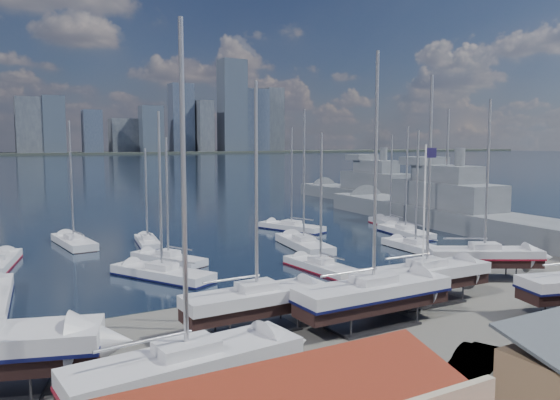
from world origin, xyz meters
TOP-DOWN VIEW (x-y plane):
  - ground at (0.00, -10.00)m, footprint 1400.00×1400.00m
  - water at (0.00, 300.00)m, footprint 1400.00×600.00m
  - far_shore at (0.00, 560.00)m, footprint 1400.00×80.00m
  - sailboat_cradle_1 at (-17.80, -15.47)m, footprint 10.88×3.94m
  - sailboat_cradle_2 at (-10.24, -7.41)m, footprint 9.68×2.86m
  - sailboat_cradle_3 at (-3.16, -10.27)m, footprint 11.06×3.17m
  - sailboat_cradle_4 at (3.66, -8.12)m, footprint 10.45×3.22m
  - sailboat_cradle_6 at (13.32, -5.32)m, footprint 9.77×7.20m
  - sailboat_moored_2 at (-15.61, 28.80)m, footprint 3.79×10.31m
  - sailboat_moored_3 at (-11.37, 8.75)m, footprint 7.40×10.41m
  - sailboat_moored_4 at (-8.86, 14.67)m, footprint 5.83×8.88m
  - sailboat_moored_5 at (-7.94, 25.31)m, footprint 3.40×8.17m
  - sailboat_moored_6 at (2.43, 4.23)m, footprint 3.07×9.16m
  - sailboat_moored_7 at (6.90, 14.36)m, footprint 4.83×11.24m
  - sailboat_moored_8 at (12.23, 26.03)m, footprint 6.05×10.22m
  - sailboat_moored_9 at (16.95, 7.02)m, footprint 3.30×9.42m
  - sailboat_moored_10 at (22.98, 15.23)m, footprint 4.39×10.16m
  - sailboat_moored_11 at (26.58, 22.31)m, footprint 4.65×9.57m
  - naval_ship_east at (33.81, 18.80)m, footprint 12.45×50.85m
  - naval_ship_west at (44.31, 47.27)m, footprint 8.55×46.31m
  - car_b at (-2.98, -18.61)m, footprint 4.75×3.17m
  - flagpole at (1.97, -9.50)m, footprint 1.05×0.12m

SIDE VIEW (x-z plane):
  - water at x=0.00m, z-range -0.35..0.05m
  - ground at x=0.00m, z-range 0.00..0.00m
  - sailboat_moored_10 at x=22.98m, z-range -7.04..7.65m
  - sailboat_moored_11 at x=26.58m, z-range -6.59..7.20m
  - sailboat_moored_8 at x=12.23m, z-range -7.08..7.69m
  - sailboat_moored_6 at x=2.43m, z-range -6.44..7.06m
  - sailboat_moored_3 at x=-11.37m, z-range -7.37..7.99m
  - sailboat_moored_5 at x=-7.94m, z-range -5.62..6.24m
  - sailboat_moored_2 at x=-15.61m, z-range -7.29..7.94m
  - sailboat_moored_9 at x=16.95m, z-range -6.66..7.31m
  - sailboat_moored_7 at x=6.90m, z-range -7.90..8.54m
  - sailboat_moored_4 at x=-8.86m, z-range -6.22..6.86m
  - car_b at x=-2.98m, z-range 0.00..1.48m
  - far_shore at x=0.00m, z-range 0.00..2.20m
  - naval_ship_west at x=44.31m, z-range -7.41..10.74m
  - naval_ship_east at x=33.81m, z-range -7.60..10.93m
  - sailboat_cradle_6 at x=13.32m, z-range -5.80..9.91m
  - sailboat_cradle_2 at x=-10.24m, z-range -5.81..9.93m
  - sailboat_cradle_4 at x=3.66m, z-range -6.30..10.54m
  - sailboat_cradle_1 at x=-17.80m, z-range -6.43..10.69m
  - sailboat_cradle_3 at x=-3.16m, z-range -6.69..11.01m
  - flagpole at x=1.97m, z-range 0.89..12.78m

